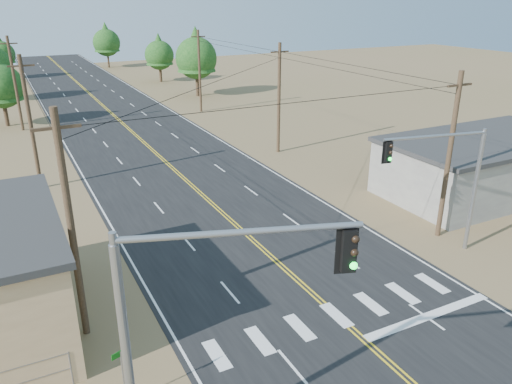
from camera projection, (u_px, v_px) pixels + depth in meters
road at (180, 175)px, 41.27m from camera, size 15.00×200.00×0.02m
building_right at (484, 166)px, 37.03m from camera, size 15.00×8.00×4.00m
utility_pole_left_near at (71, 227)px, 20.03m from camera, size 1.80×0.30×10.00m
utility_pole_left_mid at (30, 123)px, 36.59m from camera, size 1.80×0.30×10.00m
utility_pole_left_far at (15, 83)px, 53.15m from camera, size 1.80×0.30×10.00m
utility_pole_right_near at (449, 156)px, 28.96m from camera, size 1.80×0.30×10.00m
utility_pole_right_mid at (279, 98)px, 45.52m from camera, size 1.80×0.30×10.00m
utility_pole_right_far at (200, 71)px, 62.08m from camera, size 1.80×0.30×10.00m
signal_mast_left at (194, 317)px, 13.59m from camera, size 6.30×2.43×8.31m
signal_mast_right at (450, 172)px, 27.01m from camera, size 5.99×1.47×7.18m
street_sign at (122, 368)px, 17.53m from camera, size 0.66×0.25×2.33m
tree_left_near at (0, 82)px, 55.05m from camera, size 4.90×4.90×8.16m
tree_left_far at (1, 52)px, 87.58m from camera, size 4.61×4.61×7.68m
tree_right_near at (196, 54)px, 71.69m from camera, size 5.95×5.95×9.92m
tree_right_mid at (159, 52)px, 84.34m from camera, size 4.87×4.87×8.12m
tree_right_far at (106, 40)px, 101.39m from camera, size 5.41×5.41×9.01m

